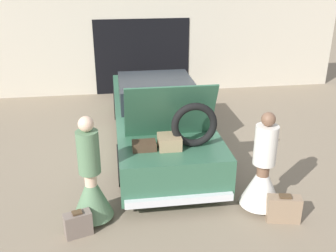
% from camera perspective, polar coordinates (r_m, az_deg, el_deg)
% --- Properties ---
extents(ground_plane, '(40.00, 40.00, 0.00)m').
position_cam_1_polar(ground_plane, '(8.67, -1.41, -2.57)').
color(ground_plane, '#7F705B').
extents(garage_wall_back, '(12.00, 0.14, 2.80)m').
position_cam_1_polar(garage_wall_back, '(11.87, -3.81, 11.45)').
color(garage_wall_back, beige).
rests_on(garage_wall_back, ground_plane).
extents(car, '(1.84, 5.38, 1.89)m').
position_cam_1_polar(car, '(8.43, -1.44, 1.27)').
color(car, '#336047').
rests_on(car, ground_plane).
extents(person_left, '(0.62, 0.62, 1.72)m').
position_cam_1_polar(person_left, '(6.06, -11.09, -8.41)').
color(person_left, beige).
rests_on(person_left, ground_plane).
extents(person_right, '(0.67, 0.67, 1.65)m').
position_cam_1_polar(person_right, '(6.42, 13.54, -7.02)').
color(person_right, brown).
rests_on(person_right, ground_plane).
extents(suitcase_beside_left_person, '(0.43, 0.30, 0.40)m').
position_cam_1_polar(suitcase_beside_left_person, '(6.02, -12.91, -13.70)').
color(suitcase_beside_left_person, '#75665B').
rests_on(suitcase_beside_left_person, ground_plane).
extents(suitcase_beside_right_person, '(0.54, 0.30, 0.45)m').
position_cam_1_polar(suitcase_beside_right_person, '(6.39, 16.44, -11.44)').
color(suitcase_beside_right_person, '#8C7259').
rests_on(suitcase_beside_right_person, ground_plane).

